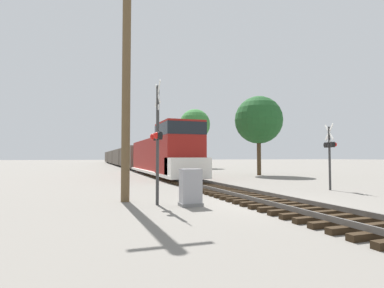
% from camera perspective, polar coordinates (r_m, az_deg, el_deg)
% --- Properties ---
extents(ground_plane, '(400.00, 400.00, 0.00)m').
position_cam_1_polar(ground_plane, '(12.18, 14.08, -10.96)').
color(ground_plane, slate).
extents(rail_track_bed, '(2.60, 160.00, 0.31)m').
position_cam_1_polar(rail_track_bed, '(12.16, 14.07, -10.33)').
color(rail_track_bed, black).
rests_on(rail_track_bed, ground).
extents(freight_train, '(2.96, 85.09, 4.49)m').
position_cam_1_polar(freight_train, '(60.17, -12.85, -2.43)').
color(freight_train, maroon).
rests_on(freight_train, ground).
extents(crossing_signal_near, '(0.33, 1.00, 4.71)m').
position_cam_1_polar(crossing_signal_near, '(11.48, -6.69, 1.27)').
color(crossing_signal_near, '#333333').
rests_on(crossing_signal_near, ground).
extents(crossing_signal_far, '(0.56, 1.01, 3.65)m').
position_cam_1_polar(crossing_signal_far, '(18.08, 24.79, -0.74)').
color(crossing_signal_far, '#333333').
rests_on(crossing_signal_far, ground).
extents(relay_cabinet, '(0.82, 0.59, 1.37)m').
position_cam_1_polar(relay_cabinet, '(11.19, -0.27, -8.32)').
color(relay_cabinet, slate).
rests_on(relay_cabinet, ground).
extents(utility_pole, '(1.80, 0.35, 9.89)m').
position_cam_1_polar(utility_pole, '(12.92, -12.41, 12.03)').
color(utility_pole, brown).
rests_on(utility_pole, ground).
extents(tree_far_right, '(4.77, 4.77, 7.93)m').
position_cam_1_polar(tree_far_right, '(30.86, 12.57, 4.46)').
color(tree_far_right, '#473521').
rests_on(tree_far_right, ground).
extents(tree_mid_background, '(5.19, 5.19, 9.91)m').
position_cam_1_polar(tree_mid_background, '(50.64, 0.54, 3.69)').
color(tree_mid_background, '#473521').
rests_on(tree_mid_background, ground).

